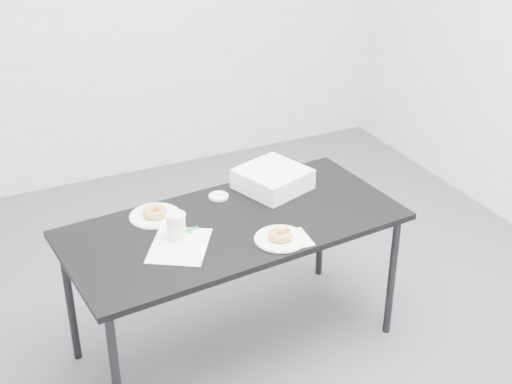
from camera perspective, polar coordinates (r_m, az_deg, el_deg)
name	(u,v)px	position (r m, az deg, el deg)	size (l,w,h in m)	color
floor	(236,340)	(3.52, -1.58, -11.72)	(4.00, 4.00, 0.00)	#4B4B50
table	(234,232)	(3.14, -1.77, -3.26)	(1.53, 0.81, 0.67)	black
scorecard	(179,246)	(2.96, -6.15, -4.28)	(0.23, 0.29, 0.00)	white
logo_patch	(188,230)	(3.06, -5.50, -3.06)	(0.05, 0.05, 0.00)	green
pen	(184,232)	(3.04, -5.76, -3.19)	(0.01, 0.01, 0.14)	#0B7D66
napkin	(291,239)	(2.99, 2.83, -3.81)	(0.15, 0.15, 0.00)	white
plate_near	(281,239)	(2.98, 1.98, -3.76)	(0.22, 0.22, 0.01)	white
donut_near	(281,235)	(2.97, 1.98, -3.43)	(0.10, 0.10, 0.03)	#C88A3F
plate_far	(155,216)	(3.19, -8.06, -1.90)	(0.23, 0.23, 0.01)	white
donut_far	(155,212)	(3.17, -8.09, -1.57)	(0.11, 0.11, 0.04)	#C88A3F
coffee_cup	(176,226)	(2.99, -6.40, -2.73)	(0.08, 0.08, 0.12)	white
cup_lid	(219,196)	(3.31, -3.01, -0.35)	(0.09, 0.09, 0.01)	silver
bakery_box	(273,179)	(3.37, 1.34, 1.06)	(0.29, 0.29, 0.10)	white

